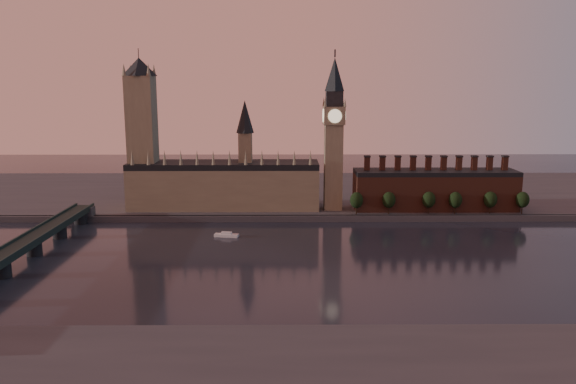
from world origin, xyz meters
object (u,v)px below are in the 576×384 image
(big_ben, at_px, (334,132))
(westminster_bridge, at_px, (16,253))
(victoria_tower, at_px, (142,128))
(river_boat, at_px, (226,235))

(big_ben, distance_m, westminster_bridge, 205.83)
(victoria_tower, height_order, westminster_bridge, victoria_tower)
(westminster_bridge, bearing_deg, victoria_tower, 73.44)
(victoria_tower, xyz_separation_m, big_ben, (130.00, -5.00, -2.26))
(victoria_tower, relative_size, river_boat, 7.34)
(victoria_tower, bearing_deg, westminster_bridge, -106.56)
(victoria_tower, bearing_deg, big_ben, -2.20)
(victoria_tower, distance_m, westminster_bridge, 133.21)
(westminster_bridge, distance_m, river_boat, 112.30)
(victoria_tower, relative_size, westminster_bridge, 0.54)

